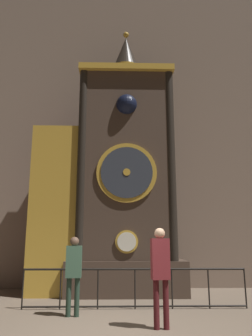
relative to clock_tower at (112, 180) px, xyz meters
name	(u,v)px	position (x,y,z in m)	size (l,w,h in m)	color
cathedral_back_wall	(118,86)	(0.19, 1.50, 4.04)	(24.00, 0.32, 15.08)	#7A6656
clock_tower	(112,180)	(0.00, 0.00, 0.00)	(4.74, 1.79, 8.90)	#423328
railing_fence	(135,286)	(0.62, -2.08, -2.96)	(5.42, 0.05, 0.94)	black
visitor_near	(74,268)	(-0.77, -2.84, -2.48)	(0.35, 0.24, 1.68)	#213427
visitor_far	(160,267)	(1.01, -3.91, -2.38)	(0.36, 0.25, 1.84)	#461518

